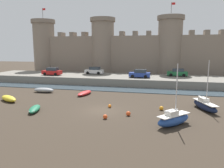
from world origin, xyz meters
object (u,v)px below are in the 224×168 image
at_px(mooring_buoy_mid_mud, 105,117).
at_px(mooring_buoy_near_channel, 110,106).
at_px(mooring_buoy_off_centre, 128,114).
at_px(sailboat_midflat_centre, 205,105).
at_px(rowboat_foreground_right, 44,90).
at_px(car_quay_centre_west, 177,72).
at_px(car_quay_west, 140,74).
at_px(rowboat_midflat_left, 35,109).
at_px(mooring_buoy_near_shore, 161,108).
at_px(car_quay_east, 52,72).
at_px(rowboat_near_channel_left, 85,93).
at_px(car_quay_centre_east, 94,71).
at_px(sailboat_near_channel_right, 174,119).
at_px(rowboat_foreground_left, 9,98).

distance_m(mooring_buoy_mid_mud, mooring_buoy_near_channel, 4.43).
bearing_deg(mooring_buoy_off_centre, sailboat_midflat_centre, 26.80).
xyz_separation_m(rowboat_foreground_right, car_quay_centre_west, (22.31, 14.65, 1.91)).
xyz_separation_m(sailboat_midflat_centre, car_quay_west, (-9.47, 15.85, 1.72)).
height_order(rowboat_midflat_left, mooring_buoy_near_shore, rowboat_midflat_left).
height_order(sailboat_midflat_centre, mooring_buoy_near_shore, sailboat_midflat_centre).
bearing_deg(sailboat_midflat_centre, car_quay_east, 151.32).
height_order(sailboat_midflat_centre, rowboat_foreground_right, sailboat_midflat_centre).
xyz_separation_m(rowboat_near_channel_left, mooring_buoy_off_centre, (8.44, -9.13, -0.05)).
bearing_deg(car_quay_centre_east, sailboat_near_channel_right, -58.02).
height_order(mooring_buoy_near_channel, car_quay_west, car_quay_west).
bearing_deg(rowboat_near_channel_left, sailboat_midflat_centre, -15.71).
xyz_separation_m(rowboat_foreground_left, car_quay_centre_east, (5.89, 21.03, 1.91)).
distance_m(rowboat_foreground_right, mooring_buoy_near_shore, 20.33).
height_order(sailboat_midflat_centre, car_quay_west, sailboat_midflat_centre).
relative_size(rowboat_near_channel_left, rowboat_foreground_left, 1.04).
height_order(rowboat_foreground_right, car_quay_centre_east, car_quay_centre_east).
height_order(rowboat_midflat_left, car_quay_east, car_quay_east).
distance_m(rowboat_midflat_left, rowboat_foreground_right, 11.31).
distance_m(rowboat_near_channel_left, rowboat_foreground_left, 10.93).
bearing_deg(rowboat_foreground_right, car_quay_centre_east, 73.25).
distance_m(mooring_buoy_mid_mud, mooring_buoy_near_shore, 7.38).
height_order(rowboat_near_channel_left, mooring_buoy_near_channel, rowboat_near_channel_left).
bearing_deg(mooring_buoy_mid_mud, mooring_buoy_off_centre, 35.86).
relative_size(sailboat_midflat_centre, car_quay_east, 1.45).
height_order(sailboat_near_channel_right, car_quay_west, sailboat_near_channel_right).
bearing_deg(car_quay_centre_west, rowboat_foreground_left, -138.24).
bearing_deg(mooring_buoy_near_channel, mooring_buoy_off_centre, -45.03).
bearing_deg(rowboat_near_channel_left, mooring_buoy_mid_mud, -59.83).
height_order(rowboat_foreground_right, mooring_buoy_mid_mud, rowboat_foreground_right).
xyz_separation_m(car_quay_centre_west, car_quay_east, (-26.29, -4.24, 0.00)).
distance_m(sailboat_near_channel_right, sailboat_midflat_centre, 7.47).
distance_m(rowboat_near_channel_left, mooring_buoy_near_shore, 13.43).
bearing_deg(car_quay_centre_west, mooring_buoy_off_centre, -105.19).
height_order(sailboat_midflat_centre, car_quay_centre_east, sailboat_midflat_centre).
relative_size(car_quay_centre_west, car_quay_east, 1.00).
xyz_separation_m(sailboat_midflat_centre, mooring_buoy_near_shore, (-5.06, -1.29, -0.35)).
distance_m(rowboat_foreground_right, mooring_buoy_mid_mud, 17.48).
xyz_separation_m(car_quay_centre_east, car_quay_east, (-8.31, -3.96, 0.00)).
relative_size(rowboat_midflat_left, mooring_buoy_mid_mud, 7.30).
bearing_deg(mooring_buoy_mid_mud, sailboat_midflat_centre, 28.79).
height_order(rowboat_foreground_right, mooring_buoy_off_centre, rowboat_foreground_right).
xyz_separation_m(car_quay_centre_east, car_quay_centre_west, (17.98, 0.28, 0.00)).
distance_m(sailboat_midflat_centre, mooring_buoy_off_centre, 9.63).
height_order(rowboat_near_channel_left, car_quay_west, car_quay_west).
bearing_deg(sailboat_near_channel_right, car_quay_west, 104.07).
relative_size(car_quay_centre_east, car_quay_east, 1.00).
height_order(mooring_buoy_off_centre, car_quay_east, car_quay_east).
height_order(mooring_buoy_mid_mud, car_quay_west, car_quay_west).
distance_m(rowboat_foreground_left, mooring_buoy_near_channel, 14.54).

